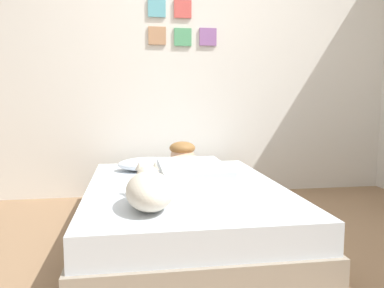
{
  "coord_description": "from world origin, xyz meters",
  "views": [
    {
      "loc": [
        -0.5,
        -2.19,
        0.96
      ],
      "look_at": [
        -0.04,
        0.75,
        0.61
      ],
      "focal_mm": 36.13,
      "sensor_mm": 36.0,
      "label": 1
    }
  ],
  "objects_px": {
    "pillow": "(149,164)",
    "dog": "(149,189)",
    "coffee_cup": "(205,166)",
    "person_lying": "(189,171)",
    "cell_phone": "(172,186)",
    "bed": "(184,209)"
  },
  "relations": [
    {
      "from": "pillow",
      "to": "dog",
      "type": "distance_m",
      "value": 1.09
    },
    {
      "from": "dog",
      "to": "coffee_cup",
      "type": "bearing_deg",
      "value": 63.34
    },
    {
      "from": "pillow",
      "to": "person_lying",
      "type": "xyz_separation_m",
      "value": [
        0.25,
        -0.63,
        0.05
      ]
    },
    {
      "from": "person_lying",
      "to": "dog",
      "type": "bearing_deg",
      "value": -122.42
    },
    {
      "from": "dog",
      "to": "coffee_cup",
      "type": "xyz_separation_m",
      "value": [
        0.5,
        1.0,
        -0.07
      ]
    },
    {
      "from": "person_lying",
      "to": "coffee_cup",
      "type": "distance_m",
      "value": 0.58
    },
    {
      "from": "dog",
      "to": "cell_phone",
      "type": "relative_size",
      "value": 4.11
    },
    {
      "from": "person_lying",
      "to": "coffee_cup",
      "type": "height_order",
      "value": "person_lying"
    },
    {
      "from": "cell_phone",
      "to": "coffee_cup",
      "type": "bearing_deg",
      "value": 57.66
    },
    {
      "from": "coffee_cup",
      "to": "pillow",
      "type": "bearing_deg",
      "value": 169.57
    },
    {
      "from": "pillow",
      "to": "coffee_cup",
      "type": "distance_m",
      "value": 0.47
    },
    {
      "from": "pillow",
      "to": "coffee_cup",
      "type": "relative_size",
      "value": 4.16
    },
    {
      "from": "coffee_cup",
      "to": "cell_phone",
      "type": "distance_m",
      "value": 0.62
    },
    {
      "from": "pillow",
      "to": "dog",
      "type": "xyz_separation_m",
      "value": [
        -0.05,
        -1.09,
        0.05
      ]
    },
    {
      "from": "bed",
      "to": "cell_phone",
      "type": "height_order",
      "value": "cell_phone"
    },
    {
      "from": "bed",
      "to": "pillow",
      "type": "distance_m",
      "value": 0.65
    },
    {
      "from": "dog",
      "to": "bed",
      "type": "bearing_deg",
      "value": 62.93
    },
    {
      "from": "bed",
      "to": "person_lying",
      "type": "bearing_deg",
      "value": -68.69
    },
    {
      "from": "pillow",
      "to": "cell_phone",
      "type": "distance_m",
      "value": 0.62
    },
    {
      "from": "pillow",
      "to": "person_lying",
      "type": "height_order",
      "value": "person_lying"
    },
    {
      "from": "bed",
      "to": "cell_phone",
      "type": "bearing_deg",
      "value": -155.04
    },
    {
      "from": "pillow",
      "to": "dog",
      "type": "relative_size",
      "value": 0.9
    }
  ]
}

